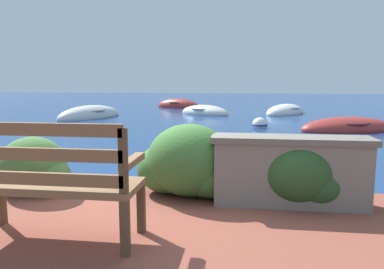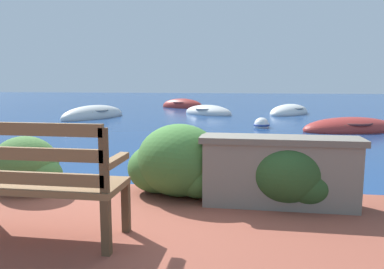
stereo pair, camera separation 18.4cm
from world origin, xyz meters
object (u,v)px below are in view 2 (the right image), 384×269
object	(u,v)px
park_bench	(36,179)
mooring_buoy	(262,125)
rowboat_nearest	(351,129)
rowboat_outer	(289,113)
rowboat_mid	(94,116)
rowboat_distant	(182,106)
rowboat_far	(208,113)

from	to	relation	value
park_bench	mooring_buoy	bearing A→B (deg)	70.15
rowboat_nearest	rowboat_outer	world-z (taller)	rowboat_outer
rowboat_mid	park_bench	bearing A→B (deg)	42.16
park_bench	mooring_buoy	world-z (taller)	park_bench
mooring_buoy	rowboat_outer	bearing A→B (deg)	75.19
rowboat_mid	rowboat_outer	bearing A→B (deg)	130.84
park_bench	rowboat_outer	world-z (taller)	park_bench
rowboat_distant	rowboat_far	bearing A→B (deg)	138.37
rowboat_distant	mooring_buoy	xyz separation A→B (m)	(3.98, -8.13, 0.01)
rowboat_nearest	rowboat_outer	distance (m)	5.58
park_bench	mooring_buoy	distance (m)	9.39
park_bench	rowboat_mid	xyz separation A→B (m)	(-4.48, 11.29, -0.63)
park_bench	rowboat_far	world-z (taller)	park_bench
rowboat_mid	rowboat_outer	world-z (taller)	rowboat_mid
rowboat_distant	mooring_buoy	distance (m)	9.05
rowboat_nearest	rowboat_mid	xyz separation A→B (m)	(-8.92, 2.59, 0.01)
rowboat_nearest	mooring_buoy	size ratio (longest dim) A/B	6.07
rowboat_far	rowboat_distant	xyz separation A→B (m)	(-1.82, 3.79, 0.01)
rowboat_mid	rowboat_far	distance (m)	4.80
park_bench	rowboat_distant	distance (m)	17.43
rowboat_nearest	rowboat_distant	world-z (taller)	rowboat_distant
rowboat_far	mooring_buoy	size ratio (longest dim) A/B	5.14
park_bench	rowboat_distant	size ratio (longest dim) A/B	0.48
park_bench	rowboat_mid	bearing A→B (deg)	103.72
rowboat_nearest	rowboat_distant	distance (m)	10.77
rowboat_outer	rowboat_distant	xyz separation A→B (m)	(-5.30, 3.14, 0.01)
rowboat_outer	mooring_buoy	world-z (taller)	rowboat_outer
rowboat_far	rowboat_outer	world-z (taller)	rowboat_outer
rowboat_mid	mooring_buoy	distance (m)	6.76
rowboat_far	park_bench	bearing A→B (deg)	124.32
park_bench	rowboat_outer	distance (m)	14.53
rowboat_nearest	rowboat_mid	size ratio (longest dim) A/B	0.93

